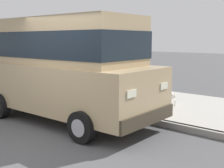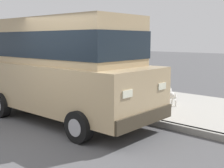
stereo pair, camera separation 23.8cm
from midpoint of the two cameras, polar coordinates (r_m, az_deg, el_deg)
name	(u,v)px [view 2 (the right image)]	position (r m, az deg, el deg)	size (l,w,h in m)	color
ground_plane	(8,151)	(5.81, -18.29, -12.12)	(80.00, 80.00, 0.00)	#4C4C4F
curb	(122,115)	(7.76, 2.86, -5.93)	(0.16, 64.00, 0.14)	gray
sidewalk	(161,104)	(9.18, 10.09, -3.78)	(3.60, 64.00, 0.14)	#A8A59E
car_tan_van	(66,65)	(7.41, -7.98, 3.71)	(2.23, 4.95, 2.52)	tan
dog_white	(171,95)	(8.72, 12.10, -2.09)	(0.52, 0.62, 0.49)	white
fire_hydrant	(91,90)	(9.11, -3.34, -1.15)	(0.34, 0.24, 0.72)	red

